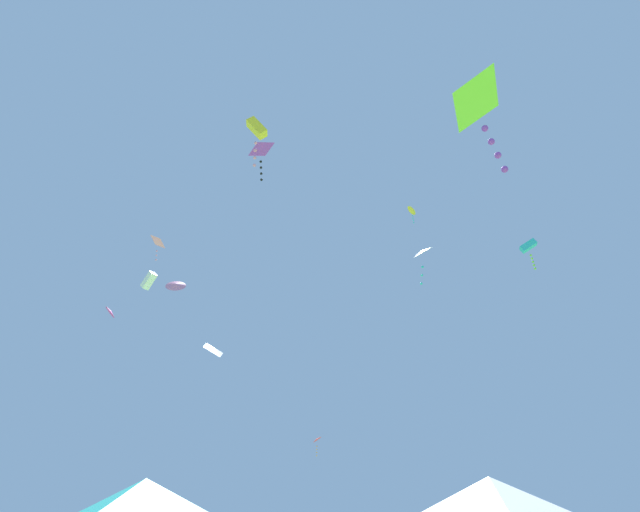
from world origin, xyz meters
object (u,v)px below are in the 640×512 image
object	(u,v)px
kite_magenta_delta	(111,312)
kite_yellow_delta	(412,211)
kite_cyan_box	(529,247)
kite_lime_diamond	(476,103)
kite_yellow_box	(257,129)
kite_red_delta	(317,440)
kite_white_box	(149,281)
kite_white_diamond	(214,349)
kite_white_delta	(422,252)
kite_purple_diamond	(261,150)
kite_pink_diamond	(158,242)
canopy_tent_teal	(143,498)
kite_pink_delta	(176,285)
canopy_tent_white	(492,500)

from	to	relation	value
kite_magenta_delta	kite_yellow_delta	xyz separation A→B (m)	(20.90, 4.05, 8.96)
kite_cyan_box	kite_lime_diamond	world-z (taller)	kite_cyan_box
kite_yellow_box	kite_red_delta	bearing A→B (deg)	83.22
kite_white_box	kite_red_delta	size ratio (longest dim) A/B	0.55
kite_white_diamond	kite_lime_diamond	xyz separation A→B (m)	(13.95, -18.09, 0.11)
kite_white_diamond	kite_white_delta	bearing A→B (deg)	17.15
kite_lime_diamond	kite_red_delta	xyz separation A→B (m)	(-8.51, 25.00, -4.41)
kite_purple_diamond	kite_pink_diamond	distance (m)	11.16
kite_yellow_box	kite_red_delta	world-z (taller)	kite_yellow_box
kite_red_delta	kite_yellow_box	bearing A→B (deg)	-96.78
kite_white_box	kite_white_diamond	bearing A→B (deg)	98.75
kite_red_delta	kite_purple_diamond	bearing A→B (deg)	-100.86
kite_purple_diamond	kite_white_delta	bearing A→B (deg)	38.85
kite_red_delta	kite_white_delta	size ratio (longest dim) A/B	0.41
kite_white_box	kite_magenta_delta	xyz separation A→B (m)	(-9.56, 12.88, 5.06)
kite_lime_diamond	kite_yellow_delta	xyz separation A→B (m)	(-0.62, 22.11, 11.89)
kite_white_diamond	kite_lime_diamond	size ratio (longest dim) A/B	0.57
kite_white_box	kite_magenta_delta	world-z (taller)	kite_magenta_delta
kite_magenta_delta	canopy_tent_teal	bearing A→B (deg)	-50.28
kite_white_delta	kite_yellow_delta	distance (m)	3.72
canopy_tent_teal	kite_yellow_box	bearing A→B (deg)	84.80
kite_white_diamond	kite_pink_diamond	bearing A→B (deg)	166.26
kite_magenta_delta	kite_yellow_delta	world-z (taller)	kite_yellow_delta
kite_pink_delta	kite_cyan_box	xyz separation A→B (m)	(23.19, 0.36, 1.11)
canopy_tent_teal	kite_white_delta	xyz separation A→B (m)	(10.51, 17.28, 17.94)
canopy_tent_teal	kite_white_delta	bearing A→B (deg)	58.69
kite_white_delta	kite_lime_diamond	bearing A→B (deg)	-89.47
kite_pink_delta	kite_white_delta	world-z (taller)	kite_white_delta
kite_white_delta	kite_pink_diamond	world-z (taller)	kite_pink_diamond
kite_purple_diamond	kite_lime_diamond	distance (m)	21.30
kite_purple_diamond	kite_white_delta	size ratio (longest dim) A/B	0.87
kite_yellow_box	kite_white_diamond	xyz separation A→B (m)	(-3.79, 6.89, -11.42)
kite_white_diamond	kite_red_delta	bearing A→B (deg)	51.81
kite_magenta_delta	kite_white_delta	world-z (taller)	kite_white_delta
kite_white_delta	kite_pink_diamond	size ratio (longest dim) A/B	1.46
kite_cyan_box	kite_red_delta	distance (m)	18.98
kite_yellow_box	kite_white_delta	distance (m)	15.25
canopy_tent_white	kite_white_box	bearing A→B (deg)	162.35
kite_red_delta	kite_white_diamond	bearing A→B (deg)	-128.19
canopy_tent_white	kite_lime_diamond	distance (m)	10.37
canopy_tent_teal	kite_pink_diamond	xyz separation A→B (m)	(-9.12, 14.47, 18.90)
kite_white_box	kite_white_delta	distance (m)	23.22
kite_white_diamond	kite_magenta_delta	world-z (taller)	kite_magenta_delta
kite_cyan_box	kite_yellow_delta	xyz separation A→B (m)	(-6.72, 3.86, 6.25)
canopy_tent_white	kite_white_delta	world-z (taller)	kite_white_delta
kite_pink_delta	kite_yellow_delta	xyz separation A→B (m)	(16.47, 4.22, 7.36)
kite_cyan_box	kite_magenta_delta	world-z (taller)	kite_cyan_box
kite_yellow_box	kite_yellow_delta	xyz separation A→B (m)	(9.53, 10.91, 0.59)
canopy_tent_teal	kite_white_box	distance (m)	7.70
kite_pink_delta	kite_pink_diamond	distance (m)	5.64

